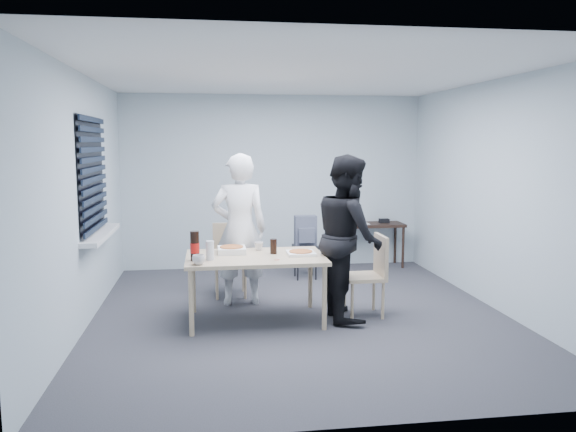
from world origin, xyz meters
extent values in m
plane|color=#333238|center=(0.00, 0.00, 0.00)|extent=(5.00, 5.00, 0.00)
plane|color=white|center=(0.00, 0.00, 2.60)|extent=(5.00, 5.00, 0.00)
plane|color=silver|center=(0.00, 2.50, 1.30)|extent=(4.50, 0.00, 4.50)
plane|color=silver|center=(0.00, -2.50, 1.30)|extent=(4.50, 0.00, 4.50)
plane|color=silver|center=(-2.25, 0.00, 1.30)|extent=(0.00, 5.00, 5.00)
plane|color=silver|center=(2.25, 0.00, 1.30)|extent=(0.00, 5.00, 5.00)
plane|color=black|center=(-2.23, 0.40, 1.55)|extent=(0.00, 1.30, 1.30)
cube|color=black|center=(-2.21, 0.40, 1.55)|extent=(0.04, 1.30, 1.25)
cube|color=silver|center=(-2.16, 0.40, 0.89)|extent=(0.18, 1.42, 0.05)
cube|color=tan|center=(-0.50, -0.13, 0.69)|extent=(1.45, 0.92, 0.04)
cylinder|color=tan|center=(-1.17, -0.53, 0.33)|extent=(0.05, 0.05, 0.67)
cylinder|color=tan|center=(-1.17, 0.27, 0.33)|extent=(0.05, 0.05, 0.67)
cylinder|color=tan|center=(0.16, -0.53, 0.33)|extent=(0.05, 0.05, 0.67)
cylinder|color=tan|center=(0.16, 0.27, 0.33)|extent=(0.05, 0.05, 0.67)
cube|color=tan|center=(-0.73, 0.90, 0.43)|extent=(0.42, 0.42, 0.04)
cube|color=tan|center=(-0.73, 1.09, 0.67)|extent=(0.42, 0.04, 0.44)
cylinder|color=tan|center=(-0.90, 0.73, 0.21)|extent=(0.03, 0.03, 0.41)
cylinder|color=tan|center=(-0.90, 1.07, 0.21)|extent=(0.03, 0.03, 0.41)
cylinder|color=tan|center=(-0.56, 0.73, 0.21)|extent=(0.03, 0.03, 0.41)
cylinder|color=tan|center=(-0.56, 1.07, 0.21)|extent=(0.03, 0.03, 0.41)
cube|color=tan|center=(0.69, -0.11, 0.43)|extent=(0.42, 0.42, 0.04)
cube|color=tan|center=(0.88, -0.11, 0.67)|extent=(0.04, 0.42, 0.44)
cylinder|color=tan|center=(0.52, -0.28, 0.21)|extent=(0.03, 0.03, 0.41)
cylinder|color=tan|center=(0.52, 0.06, 0.21)|extent=(0.03, 0.03, 0.41)
cylinder|color=tan|center=(0.86, -0.28, 0.21)|extent=(0.03, 0.03, 0.41)
cylinder|color=tan|center=(0.86, 0.06, 0.21)|extent=(0.03, 0.03, 0.41)
imported|color=white|center=(-0.63, 0.55, 0.89)|extent=(0.65, 0.42, 1.77)
imported|color=black|center=(0.50, -0.14, 0.89)|extent=(0.47, 0.86, 1.77)
cube|color=black|center=(1.46, 2.28, 0.65)|extent=(1.00, 0.45, 0.04)
cylinder|color=black|center=(1.00, 2.10, 0.31)|extent=(0.04, 0.04, 0.62)
cylinder|color=black|center=(1.00, 2.46, 0.31)|extent=(0.04, 0.04, 0.62)
cylinder|color=black|center=(1.93, 2.10, 0.31)|extent=(0.04, 0.04, 0.62)
cylinder|color=black|center=(1.93, 2.46, 0.31)|extent=(0.04, 0.04, 0.62)
cube|color=black|center=(0.35, 1.67, 0.45)|extent=(0.33, 0.33, 0.04)
cylinder|color=black|center=(0.22, 1.54, 0.21)|extent=(0.04, 0.04, 0.43)
cylinder|color=black|center=(0.22, 1.80, 0.21)|extent=(0.04, 0.04, 0.43)
cylinder|color=black|center=(0.48, 1.54, 0.21)|extent=(0.04, 0.04, 0.43)
cylinder|color=black|center=(0.48, 1.80, 0.21)|extent=(0.04, 0.04, 0.43)
cube|color=slate|center=(0.35, 1.67, 0.68)|extent=(0.30, 0.16, 0.42)
cube|color=slate|center=(0.35, 1.56, 0.63)|extent=(0.22, 0.06, 0.20)
cube|color=white|center=(-0.74, 0.05, 0.72)|extent=(0.30, 0.30, 0.03)
cube|color=white|center=(-0.74, 0.05, 0.75)|extent=(0.30, 0.30, 0.03)
cylinder|color=#CC7F38|center=(-0.74, 0.05, 0.77)|extent=(0.25, 0.25, 0.01)
cube|color=white|center=(-0.02, -0.14, 0.72)|extent=(0.29, 0.29, 0.03)
cylinder|color=#CC7F38|center=(-0.02, -0.14, 0.74)|extent=(0.25, 0.25, 0.01)
imported|color=silver|center=(-1.09, -0.49, 0.75)|extent=(0.17, 0.17, 0.10)
imported|color=silver|center=(-0.44, 0.17, 0.75)|extent=(0.10, 0.10, 0.09)
cylinder|color=black|center=(-0.30, -0.05, 0.79)|extent=(0.10, 0.10, 0.16)
cylinder|color=black|center=(-1.13, -0.29, 0.86)|extent=(0.09, 0.09, 0.30)
cylinder|color=red|center=(-1.13, -0.29, 0.84)|extent=(0.09, 0.09, 0.10)
cylinder|color=silver|center=(-0.97, -0.27, 0.80)|extent=(0.11, 0.11, 0.20)
torus|color=red|center=(-0.30, -0.37, 0.71)|extent=(0.06, 0.06, 0.00)
cube|color=white|center=(1.31, 2.29, 0.67)|extent=(0.23, 0.31, 0.00)
cube|color=black|center=(1.68, 2.30, 0.70)|extent=(0.16, 0.13, 0.06)
camera|label=1|loc=(-0.98, -5.93, 1.89)|focal=35.00mm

